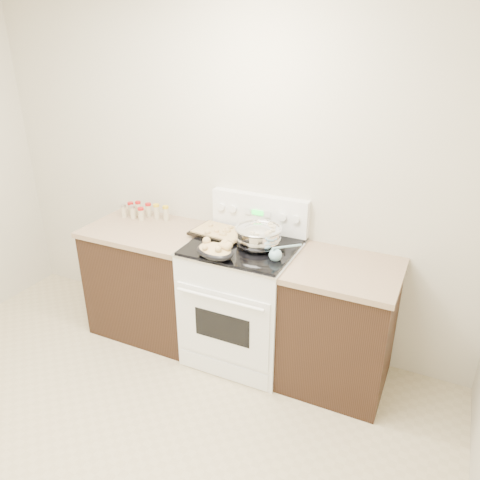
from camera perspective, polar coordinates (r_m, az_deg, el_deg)
The scene contains 11 objects.
ground_plane at distance 3.14m, azimuth -18.64°, elevation -25.91°, with size 4.00×3.50×0.02m, color #BEAF89.
room_shell at distance 2.17m, azimuth -24.64°, elevation 5.04°, with size 4.10×3.60×2.75m.
counter_left at distance 3.92m, azimuth -10.69°, elevation -4.70°, with size 0.93×0.67×0.92m.
counter_right at distance 3.36m, azimuth 11.97°, elevation -10.22°, with size 0.73×0.67×0.92m.
kitchen_range at distance 3.53m, azimuth 0.38°, elevation -7.22°, with size 0.78×0.73×1.22m.
mixing_bowl at distance 3.25m, azimuth 2.25°, elevation 0.36°, with size 0.38×0.38×0.19m.
roasting_pan at distance 3.12m, azimuth -2.98°, elevation -1.25°, with size 0.34×0.28×0.12m.
baking_sheet at distance 3.48m, azimuth -2.40°, elevation 0.98°, with size 0.44×0.33×0.06m.
wooden_spoon at distance 3.34m, azimuth -0.43°, elevation -0.15°, with size 0.07×0.26×0.04m.
blue_ladle at distance 3.10m, azimuth 4.49°, elevation -1.73°, with size 0.15×0.28×0.11m.
spice_jars at distance 3.91m, azimuth -11.72°, elevation 3.49°, with size 0.40×0.15×0.12m.
Camera 1 is at (1.61, -1.30, 2.34)m, focal length 35.00 mm.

